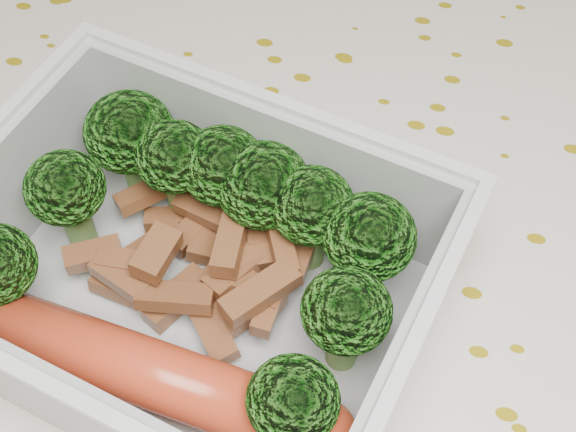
# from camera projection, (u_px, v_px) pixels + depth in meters

# --- Properties ---
(dining_table) EXTENTS (1.40, 0.90, 0.75)m
(dining_table) POSITION_uv_depth(u_px,v_px,m) (300.00, 333.00, 0.45)
(dining_table) COLOR brown
(dining_table) RESTS_ON ground
(tablecloth) EXTENTS (1.46, 0.96, 0.19)m
(tablecloth) POSITION_uv_depth(u_px,v_px,m) (301.00, 287.00, 0.41)
(tablecloth) COLOR silver
(tablecloth) RESTS_ON dining_table
(lunch_container) EXTENTS (0.23, 0.20, 0.07)m
(lunch_container) POSITION_uv_depth(u_px,v_px,m) (193.00, 287.00, 0.34)
(lunch_container) COLOR silver
(lunch_container) RESTS_ON tablecloth
(broccoli_florets) EXTENTS (0.18, 0.15, 0.06)m
(broccoli_florets) POSITION_uv_depth(u_px,v_px,m) (218.00, 216.00, 0.34)
(broccoli_florets) COLOR #608C3F
(broccoli_florets) RESTS_ON lunch_container
(meat_pile) EXTENTS (0.11, 0.09, 0.03)m
(meat_pile) POSITION_uv_depth(u_px,v_px,m) (209.00, 259.00, 0.35)
(meat_pile) COLOR brown
(meat_pile) RESTS_ON lunch_container
(sausage) EXTENTS (0.17, 0.04, 0.03)m
(sausage) POSITION_uv_depth(u_px,v_px,m) (146.00, 372.00, 0.31)
(sausage) COLOR #BD391D
(sausage) RESTS_ON lunch_container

